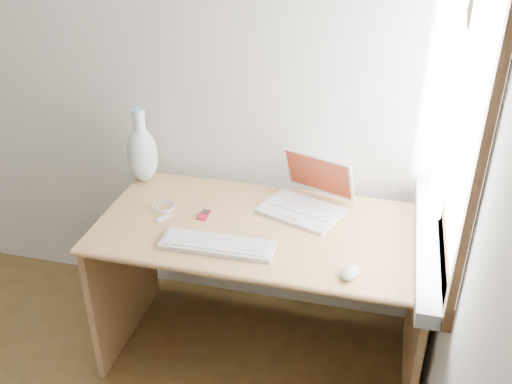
% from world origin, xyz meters
% --- Properties ---
extents(back_wall, '(3.50, 0.04, 2.60)m').
position_xyz_m(back_wall, '(0.00, 1.75, 1.30)').
color(back_wall, silver).
rests_on(back_wall, floor).
extents(window, '(0.11, 0.99, 1.10)m').
position_xyz_m(window, '(1.72, 1.30, 1.28)').
color(window, white).
rests_on(window, right_wall).
extents(desk, '(1.38, 0.69, 0.73)m').
position_xyz_m(desk, '(1.02, 1.41, 0.52)').
color(desk, tan).
rests_on(desk, floor).
extents(laptop, '(0.39, 0.38, 0.23)m').
position_xyz_m(laptop, '(1.16, 1.52, 0.78)').
color(laptop, white).
rests_on(laptop, desk).
extents(external_keyboard, '(0.45, 0.14, 0.02)m').
position_xyz_m(external_keyboard, '(0.89, 1.14, 0.74)').
color(external_keyboard, white).
rests_on(external_keyboard, desk).
extents(mouse, '(0.08, 0.11, 0.03)m').
position_xyz_m(mouse, '(1.41, 1.08, 0.75)').
color(mouse, white).
rests_on(mouse, desk).
extents(ipod, '(0.04, 0.09, 0.01)m').
position_xyz_m(ipod, '(0.76, 1.35, 0.73)').
color(ipod, '#AD0C26').
rests_on(ipod, desk).
extents(cable_coil, '(0.12, 0.12, 0.01)m').
position_xyz_m(cable_coil, '(0.56, 1.37, 0.73)').
color(cable_coil, white).
rests_on(cable_coil, desk).
extents(remote, '(0.07, 0.08, 0.01)m').
position_xyz_m(remote, '(0.60, 1.28, 0.73)').
color(remote, white).
rests_on(remote, desk).
extents(vase, '(0.14, 0.14, 0.37)m').
position_xyz_m(vase, '(0.38, 1.59, 0.88)').
color(vase, white).
rests_on(vase, desk).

